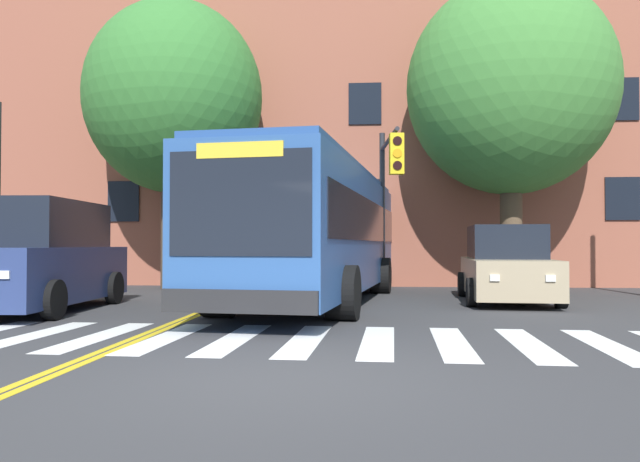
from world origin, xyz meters
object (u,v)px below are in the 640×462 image
at_px(street_tree_curbside_small, 174,99).
at_px(traffic_light_overhead, 388,181).
at_px(car_navy_near_lane, 42,259).
at_px(city_bus, 320,230).
at_px(car_grey_behind_bus, 314,254).
at_px(car_tan_far_lane, 506,267).
at_px(street_tree_curbside_large, 510,88).

bearing_deg(street_tree_curbside_small, traffic_light_overhead, -18.11).
bearing_deg(street_tree_curbside_small, car_navy_near_lane, -96.78).
bearing_deg(traffic_light_overhead, city_bus, -139.25).
height_order(car_grey_behind_bus, traffic_light_overhead, traffic_light_overhead).
relative_size(car_tan_far_lane, traffic_light_overhead, 1.02).
relative_size(car_navy_near_lane, street_tree_curbside_small, 0.58).
bearing_deg(street_tree_curbside_large, city_bus, -147.06).
distance_m(car_tan_far_lane, street_tree_curbside_small, 11.37).
bearing_deg(street_tree_curbside_small, car_tan_far_lane, -19.96).
bearing_deg(city_bus, traffic_light_overhead, 40.75).
height_order(city_bus, car_grey_behind_bus, city_bus).
bearing_deg(traffic_light_overhead, street_tree_curbside_small, 161.89).
height_order(city_bus, street_tree_curbside_large, street_tree_curbside_large).
height_order(car_navy_near_lane, traffic_light_overhead, traffic_light_overhead).
relative_size(city_bus, car_tan_far_lane, 2.62).
bearing_deg(traffic_light_overhead, street_tree_curbside_large, 28.70).
xyz_separation_m(car_tan_far_lane, street_tree_curbside_large, (0.87, 3.31, 5.27)).
height_order(car_grey_behind_bus, street_tree_curbside_large, street_tree_curbside_large).
bearing_deg(car_tan_far_lane, traffic_light_overhead, 155.89).
distance_m(car_navy_near_lane, car_grey_behind_bus, 13.33).
relative_size(car_grey_behind_bus, traffic_light_overhead, 1.08).
xyz_separation_m(car_navy_near_lane, street_tree_curbside_small, (0.77, 6.44, 4.90)).
relative_size(car_tan_far_lane, street_tree_curbside_large, 0.51).
bearing_deg(street_tree_curbside_large, car_navy_near_lane, -150.56).
height_order(city_bus, car_tan_far_lane, city_bus).
distance_m(car_grey_behind_bus, street_tree_curbside_large, 10.31).
distance_m(car_tan_far_lane, traffic_light_overhead, 3.87).
xyz_separation_m(city_bus, traffic_light_overhead, (1.75, 1.51, 1.37)).
relative_size(city_bus, car_navy_near_lane, 2.40).
xyz_separation_m(car_navy_near_lane, car_tan_far_lane, (10.29, 2.98, -0.26)).
distance_m(street_tree_curbside_large, street_tree_curbside_small, 10.39).
relative_size(street_tree_curbside_large, street_tree_curbside_small, 1.04).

